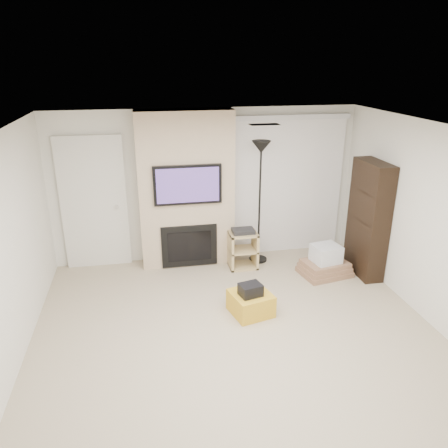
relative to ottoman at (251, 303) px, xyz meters
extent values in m
cube|color=tan|center=(-0.28, -0.79, -0.15)|extent=(5.00, 5.50, 0.00)
cube|color=white|center=(-0.28, -0.79, 2.35)|extent=(5.00, 5.50, 0.00)
cube|color=white|center=(-0.28, 1.96, 1.10)|extent=(5.00, 0.00, 2.50)
cube|color=silver|center=(0.12, 0.01, 2.35)|extent=(0.35, 0.18, 0.01)
cube|color=gold|center=(0.00, 0.00, 0.00)|extent=(0.61, 0.61, 0.30)
cube|color=black|center=(-0.02, -0.05, 0.23)|extent=(0.32, 0.28, 0.16)
cube|color=#C4AB8C|center=(-0.63, 1.76, 1.10)|extent=(1.50, 0.40, 2.50)
cube|color=black|center=(-0.63, 1.53, 1.25)|extent=(1.05, 0.06, 0.62)
cube|color=#382656|center=(-0.63, 1.49, 1.25)|extent=(0.96, 0.00, 0.54)
cube|color=black|center=(-0.63, 1.55, 0.22)|extent=(0.90, 0.04, 0.70)
cube|color=black|center=(-0.63, 1.53, 0.22)|extent=(0.70, 0.02, 0.50)
cube|color=silver|center=(-2.08, 1.92, 0.92)|extent=(1.02, 0.08, 2.14)
cube|color=beige|center=(-2.08, 1.93, 0.87)|extent=(0.90, 0.05, 2.05)
cylinder|color=silver|center=(-1.74, 1.88, 0.85)|extent=(0.07, 0.06, 0.07)
cube|color=silver|center=(1.12, 1.90, 2.18)|extent=(1.98, 0.10, 0.08)
cube|color=white|center=(1.12, 1.91, 0.99)|extent=(1.90, 0.03, 2.29)
cylinder|color=black|center=(0.53, 1.57, -0.13)|extent=(0.30, 0.30, 0.03)
cylinder|color=black|center=(0.53, 1.57, 0.81)|extent=(0.03, 0.03, 1.89)
cone|color=black|center=(0.53, 1.57, 1.78)|extent=(0.30, 0.30, 0.19)
cube|color=tan|center=(0.01, 1.39, 0.15)|extent=(0.04, 0.38, 0.60)
cube|color=tan|center=(0.42, 1.39, 0.15)|extent=(0.04, 0.38, 0.60)
cube|color=tan|center=(0.22, 1.39, -0.14)|extent=(0.45, 0.38, 0.03)
cube|color=tan|center=(0.22, 1.39, 0.15)|extent=(0.45, 0.38, 0.03)
cube|color=tan|center=(0.22, 1.39, 0.43)|extent=(0.45, 0.38, 0.03)
cube|color=black|center=(0.22, 1.39, 0.48)|extent=(0.35, 0.25, 0.06)
cube|color=#966D51|center=(1.43, 0.87, -0.11)|extent=(0.83, 0.68, 0.08)
cube|color=#966D51|center=(1.43, 0.87, -0.03)|extent=(0.79, 0.64, 0.07)
cube|color=#966D51|center=(1.43, 0.87, 0.04)|extent=(0.74, 0.60, 0.07)
cube|color=silver|center=(1.43, 0.87, 0.21)|extent=(0.46, 0.43, 0.27)
cube|color=black|center=(2.06, 0.83, 0.75)|extent=(0.30, 0.80, 1.80)
cube|color=black|center=(2.04, 0.83, 0.30)|extent=(0.26, 0.72, 0.02)
cube|color=black|center=(2.04, 0.83, 0.75)|extent=(0.26, 0.72, 0.02)
cube|color=black|center=(2.04, 0.83, 1.20)|extent=(0.26, 0.72, 0.02)
camera|label=1|loc=(-1.32, -4.91, 3.06)|focal=35.00mm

